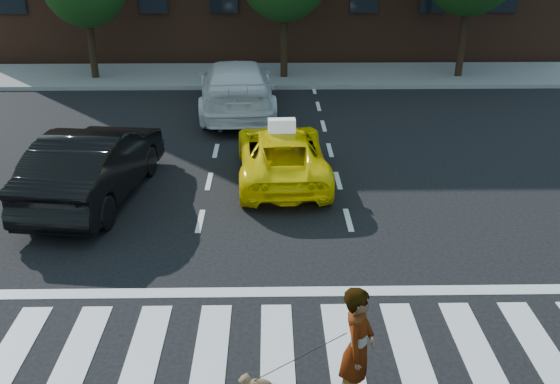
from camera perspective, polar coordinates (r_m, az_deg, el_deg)
name	(u,v)px	position (r m, az deg, el deg)	size (l,w,h in m)	color
ground	(277,351)	(9.72, -0.26, -14.30)	(120.00, 120.00, 0.00)	black
crosswalk	(277,350)	(9.72, -0.26, -14.27)	(13.00, 2.40, 0.01)	silver
stop_line	(276,292)	(11.02, -0.37, -9.13)	(12.00, 0.30, 0.01)	silver
sidewalk_far	(271,75)	(25.83, -0.79, 10.62)	(30.00, 4.00, 0.15)	slate
taxi	(282,154)	(15.43, 0.15, 3.50)	(2.11, 4.58, 1.27)	#FFE005
black_sedan	(94,164)	(14.84, -16.62, 2.46)	(1.77, 5.09, 1.68)	black
white_suv	(236,87)	(20.90, -4.02, 9.57)	(2.41, 5.93, 1.72)	silver
woman	(358,348)	(8.38, 7.12, -13.96)	(0.65, 0.43, 1.79)	#999999
taxi_sign	(282,126)	(14.98, 0.17, 6.10)	(0.65, 0.28, 0.32)	white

